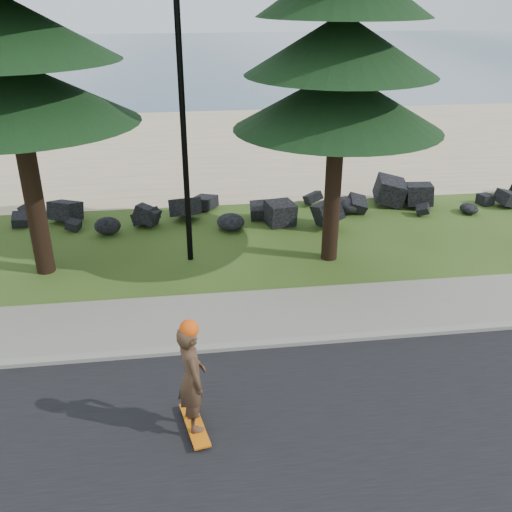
# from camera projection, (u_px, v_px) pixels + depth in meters

# --- Properties ---
(ground) EXTENTS (160.00, 160.00, 0.00)m
(ground) POSITION_uv_depth(u_px,v_px,m) (195.00, 326.00, 11.61)
(ground) COLOR #304816
(ground) RESTS_ON ground
(road) EXTENTS (160.00, 7.00, 0.02)m
(road) POSITION_uv_depth(u_px,v_px,m) (208.00, 507.00, 7.58)
(road) COLOR black
(road) RESTS_ON ground
(kerb) EXTENTS (160.00, 0.20, 0.10)m
(kerb) POSITION_uv_depth(u_px,v_px,m) (197.00, 350.00, 10.78)
(kerb) COLOR gray
(kerb) RESTS_ON ground
(sidewalk) EXTENTS (160.00, 2.00, 0.08)m
(sidewalk) POSITION_uv_depth(u_px,v_px,m) (195.00, 320.00, 11.77)
(sidewalk) COLOR gray
(sidewalk) RESTS_ON ground
(beach_sand) EXTENTS (160.00, 15.00, 0.01)m
(beach_sand) POSITION_uv_depth(u_px,v_px,m) (183.00, 146.00, 24.58)
(beach_sand) COLOR tan
(beach_sand) RESTS_ON ground
(ocean) EXTENTS (160.00, 58.00, 0.01)m
(ocean) POSITION_uv_depth(u_px,v_px,m) (176.00, 55.00, 57.26)
(ocean) COLOR #3A5A6F
(ocean) RESTS_ON ground
(seawall_boulders) EXTENTS (60.00, 2.40, 1.10)m
(seawall_boulders) POSITION_uv_depth(u_px,v_px,m) (188.00, 224.00, 16.62)
(seawall_boulders) COLOR black
(seawall_boulders) RESTS_ON ground
(lamp_post) EXTENTS (0.25, 0.14, 8.14)m
(lamp_post) POSITION_uv_depth(u_px,v_px,m) (181.00, 92.00, 12.70)
(lamp_post) COLOR black
(lamp_post) RESTS_ON ground
(skateboarder) EXTENTS (0.54, 1.09, 1.97)m
(skateboarder) POSITION_uv_depth(u_px,v_px,m) (192.00, 378.00, 8.48)
(skateboarder) COLOR orange
(skateboarder) RESTS_ON ground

